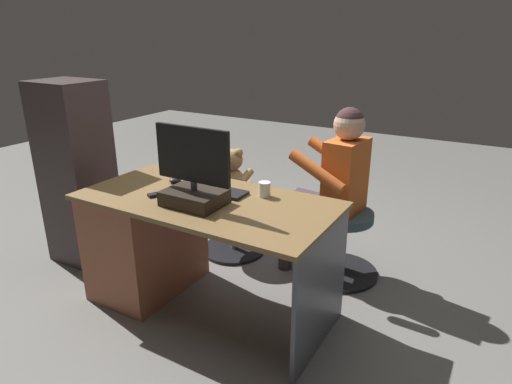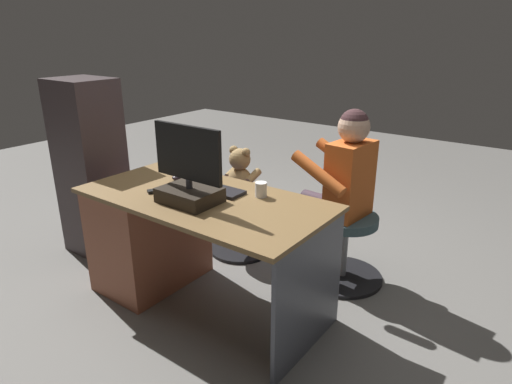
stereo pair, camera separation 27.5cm
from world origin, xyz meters
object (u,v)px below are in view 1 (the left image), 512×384
object	(u,v)px
teddy_bear	(233,173)
visitor_chair	(341,240)
cup	(265,189)
desk	(159,236)
keyboard	(213,190)
office_chair_teddy	(233,217)
person	(333,178)
tv_remote	(161,194)
monitor	(194,182)
computer_mouse	(175,180)

from	to	relation	value
teddy_bear	visitor_chair	bearing A→B (deg)	-174.87
cup	visitor_chair	xyz separation A→B (m)	(-0.28, -0.59, -0.51)
desk	teddy_bear	size ratio (longest dim) A/B	4.16
keyboard	teddy_bear	distance (m)	0.66
office_chair_teddy	person	size ratio (longest dim) A/B	0.42
cup	office_chair_teddy	bearing A→B (deg)	-42.27
tv_remote	person	world-z (taller)	person
cup	person	distance (m)	0.62
cup	teddy_bear	xyz separation A→B (m)	(0.56, -0.52, -0.13)
tv_remote	office_chair_teddy	distance (m)	0.91
visitor_chair	person	size ratio (longest dim) A/B	0.46
tv_remote	desk	bearing A→B (deg)	-6.54
monitor	computer_mouse	world-z (taller)	monitor
desk	office_chair_teddy	world-z (taller)	desk
computer_mouse	visitor_chair	size ratio (longest dim) A/B	0.18
keyboard	tv_remote	bearing A→B (deg)	41.85
monitor	computer_mouse	xyz separation A→B (m)	(0.34, -0.24, -0.11)
person	office_chair_teddy	bearing A→B (deg)	5.95
office_chair_teddy	teddy_bear	bearing A→B (deg)	-90.00
monitor	person	size ratio (longest dim) A/B	0.39
monitor	keyboard	size ratio (longest dim) A/B	1.11
desk	cup	world-z (taller)	cup
cup	tv_remote	distance (m)	0.61
keyboard	cup	xyz separation A→B (m)	(-0.30, -0.08, 0.03)
computer_mouse	tv_remote	xyz separation A→B (m)	(-0.08, 0.22, -0.01)
keyboard	desk	bearing A→B (deg)	17.87
desk	monitor	bearing A→B (deg)	165.18
computer_mouse	monitor	bearing A→B (deg)	144.71
keyboard	visitor_chair	xyz separation A→B (m)	(-0.58, -0.67, -0.47)
desk	keyboard	distance (m)	0.51
visitor_chair	person	world-z (taller)	person
tv_remote	office_chair_teddy	bearing A→B (deg)	-60.78
desk	keyboard	world-z (taller)	keyboard
visitor_chair	office_chair_teddy	bearing A→B (deg)	5.95
computer_mouse	cup	distance (m)	0.61
desk	office_chair_teddy	distance (m)	0.72
teddy_bear	computer_mouse	bearing A→B (deg)	84.73
monitor	visitor_chair	bearing A→B (deg)	-121.74
monitor	cup	xyz separation A→B (m)	(-0.27, -0.30, -0.09)
computer_mouse	person	bearing A→B (deg)	-141.19
desk	tv_remote	distance (m)	0.38
desk	visitor_chair	distance (m)	1.24
keyboard	teddy_bear	size ratio (longest dim) A/B	1.17
computer_mouse	teddy_bear	bearing A→B (deg)	-95.27
office_chair_teddy	person	distance (m)	0.86
tv_remote	person	distance (m)	1.13
cup	monitor	bearing A→B (deg)	47.88
computer_mouse	teddy_bear	world-z (taller)	teddy_bear
monitor	tv_remote	xyz separation A→B (m)	(0.26, -0.01, -0.12)
computer_mouse	office_chair_teddy	xyz separation A→B (m)	(-0.05, -0.57, -0.46)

